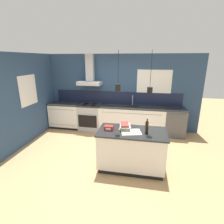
{
  "coord_description": "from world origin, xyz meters",
  "views": [
    {
      "loc": [
        0.97,
        -3.96,
        2.43
      ],
      "look_at": [
        0.12,
        0.49,
        1.05
      ],
      "focal_mm": 28.0,
      "sensor_mm": 36.0,
      "label": 1
    }
  ],
  "objects_px": {
    "bottle_on_island": "(147,127)",
    "red_supply_box": "(109,128)",
    "dishwasher": "(175,122)",
    "book_stack": "(125,126)",
    "oven_range": "(90,117)"
  },
  "relations": [
    {
      "from": "red_supply_box",
      "to": "dishwasher",
      "type": "bearing_deg",
      "value": 50.18
    },
    {
      "from": "dishwasher",
      "to": "book_stack",
      "type": "relative_size",
      "value": 2.69
    },
    {
      "from": "oven_range",
      "to": "red_supply_box",
      "type": "bearing_deg",
      "value": -61.95
    },
    {
      "from": "bottle_on_island",
      "to": "book_stack",
      "type": "height_order",
      "value": "bottle_on_island"
    },
    {
      "from": "bottle_on_island",
      "to": "book_stack",
      "type": "relative_size",
      "value": 0.96
    },
    {
      "from": "bottle_on_island",
      "to": "red_supply_box",
      "type": "distance_m",
      "value": 0.83
    },
    {
      "from": "dishwasher",
      "to": "bottle_on_island",
      "type": "relative_size",
      "value": 2.8
    },
    {
      "from": "dishwasher",
      "to": "red_supply_box",
      "type": "bearing_deg",
      "value": -129.82
    },
    {
      "from": "red_supply_box",
      "to": "bottle_on_island",
      "type": "bearing_deg",
      "value": -1.61
    },
    {
      "from": "oven_range",
      "to": "book_stack",
      "type": "relative_size",
      "value": 2.69
    },
    {
      "from": "book_stack",
      "to": "red_supply_box",
      "type": "relative_size",
      "value": 1.76
    },
    {
      "from": "bottle_on_island",
      "to": "red_supply_box",
      "type": "bearing_deg",
      "value": 178.39
    },
    {
      "from": "oven_range",
      "to": "bottle_on_island",
      "type": "relative_size",
      "value": 2.8
    },
    {
      "from": "red_supply_box",
      "to": "book_stack",
      "type": "bearing_deg",
      "value": 17.47
    },
    {
      "from": "oven_range",
      "to": "red_supply_box",
      "type": "distance_m",
      "value": 2.44
    }
  ]
}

